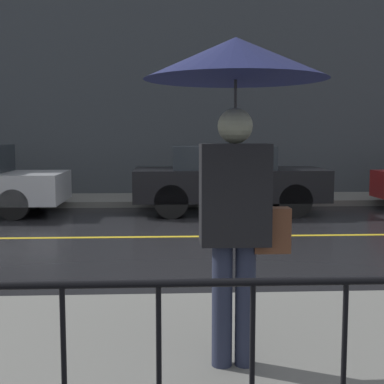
# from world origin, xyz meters

# --- Properties ---
(ground_plane) EXTENTS (80.00, 80.00, 0.00)m
(ground_plane) POSITION_xyz_m (0.00, 0.00, 0.00)
(ground_plane) COLOR black
(sidewalk_near) EXTENTS (28.00, 3.20, 0.14)m
(sidewalk_near) POSITION_xyz_m (0.00, -5.30, 0.07)
(sidewalk_near) COLOR slate
(sidewalk_near) RESTS_ON ground_plane
(sidewalk_far) EXTENTS (28.00, 1.93, 0.14)m
(sidewalk_far) POSITION_xyz_m (0.00, 4.67, 0.07)
(sidewalk_far) COLOR slate
(sidewalk_far) RESTS_ON ground_plane
(lane_marking) EXTENTS (25.20, 0.12, 0.01)m
(lane_marking) POSITION_xyz_m (0.00, 0.00, 0.00)
(lane_marking) COLOR gold
(lane_marking) RESTS_ON ground_plane
(building_storefront) EXTENTS (28.00, 0.30, 6.97)m
(building_storefront) POSITION_xyz_m (0.00, 5.78, 3.48)
(building_storefront) COLOR #383D42
(building_storefront) RESTS_ON ground_plane
(railing_foreground) EXTENTS (12.00, 0.04, 0.95)m
(railing_foreground) POSITION_xyz_m (0.00, -6.65, 0.75)
(railing_foreground) COLOR black
(railing_foreground) RESTS_ON sidewalk_near
(pedestrian) EXTENTS (1.19, 1.19, 2.18)m
(pedestrian) POSITION_xyz_m (0.29, -5.37, 1.91)
(pedestrian) COLOR #23283D
(pedestrian) RESTS_ON sidewalk_near
(car_black) EXTENTS (4.13, 1.77, 1.47)m
(car_black) POSITION_xyz_m (1.19, 2.79, 0.76)
(car_black) COLOR black
(car_black) RESTS_ON ground_plane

